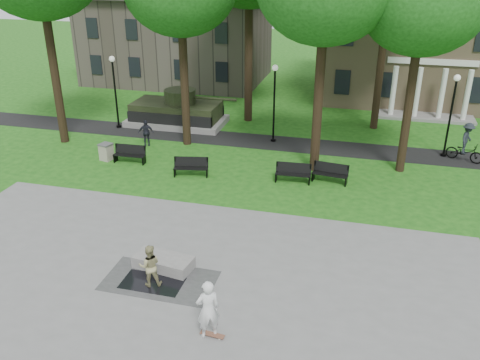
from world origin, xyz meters
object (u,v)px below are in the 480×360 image
object	(u,v)px
concrete_block	(164,262)
skateboarder	(208,309)
friend_watching	(150,266)
trash_bin	(106,152)
park_bench_0	(130,153)
cyclist	(466,146)

from	to	relation	value
concrete_block	skateboarder	world-z (taller)	skateboarder
concrete_block	friend_watching	bearing A→B (deg)	-90.93
friend_watching	trash_bin	size ratio (longest dim) A/B	1.65
skateboarder	friend_watching	size ratio (longest dim) A/B	1.26
concrete_block	park_bench_0	world-z (taller)	park_bench_0
trash_bin	park_bench_0	bearing A→B (deg)	-0.07
concrete_block	cyclist	xyz separation A→B (m)	(12.30, 14.07, 0.66)
friend_watching	park_bench_0	distance (m)	11.78
concrete_block	skateboarder	size ratio (longest dim) A/B	1.10
friend_watching	park_bench_0	world-z (taller)	friend_watching
cyclist	park_bench_0	world-z (taller)	cyclist
concrete_block	friend_watching	size ratio (longest dim) A/B	1.39
cyclist	skateboarder	bearing A→B (deg)	175.13
skateboarder	park_bench_0	distance (m)	14.94
skateboarder	park_bench_0	bearing A→B (deg)	-88.32
park_bench_0	trash_bin	size ratio (longest dim) A/B	1.89
skateboarder	cyclist	bearing A→B (deg)	-152.16
park_bench_0	trash_bin	distance (m)	1.46
skateboarder	concrete_block	bearing A→B (deg)	-81.43
concrete_block	park_bench_0	size ratio (longest dim) A/B	1.21
concrete_block	trash_bin	world-z (taller)	trash_bin
concrete_block	friend_watching	xyz separation A→B (m)	(-0.02, -1.12, 0.57)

